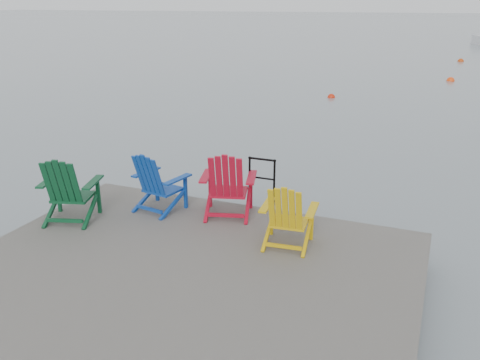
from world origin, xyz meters
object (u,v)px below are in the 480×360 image
at_px(handrail, 262,179).
at_px(chair_red, 228,184).
at_px(chair_blue, 157,182).
at_px(buoy_d, 461,61).
at_px(chair_green, 68,189).
at_px(buoy_a, 331,98).
at_px(buoy_b, 450,81).
at_px(chair_yellow, 288,215).

bearing_deg(handrail, chair_red, -129.86).
xyz_separation_m(chair_blue, buoy_d, (4.85, 31.40, -1.02)).
height_order(chair_red, buoy_d, chair_red).
bearing_deg(chair_red, chair_green, -169.41).
relative_size(buoy_a, buoy_b, 0.80).
bearing_deg(buoy_a, handrail, -82.40).
distance_m(buoy_a, buoy_d, 17.67).
height_order(chair_green, buoy_b, chair_green).
height_order(handrail, chair_red, chair_red).
distance_m(chair_green, buoy_a, 15.45).
bearing_deg(chair_blue, chair_yellow, -0.37).
height_order(chair_green, buoy_a, chair_green).
height_order(chair_blue, buoy_d, chair_blue).
height_order(chair_green, chair_blue, chair_green).
bearing_deg(handrail, buoy_b, 82.40).
xyz_separation_m(chair_red, buoy_d, (3.68, 31.16, -1.06)).
bearing_deg(chair_yellow, buoy_a, 94.53).
bearing_deg(buoy_b, chair_green, -103.62).
xyz_separation_m(chair_green, buoy_b, (5.43, 22.41, -1.05)).
distance_m(handrail, chair_green, 3.12).
height_order(chair_red, chair_yellow, chair_red).
bearing_deg(buoy_a, chair_blue, -89.00).
xyz_separation_m(chair_yellow, buoy_d, (2.45, 31.86, -0.99)).
relative_size(chair_red, buoy_a, 3.43).
relative_size(chair_yellow, buoy_b, 2.41).
distance_m(chair_blue, buoy_b, 21.97).
relative_size(handrail, chair_yellow, 0.93).
relative_size(chair_red, buoy_b, 2.75).
bearing_deg(buoy_a, chair_green, -93.07).
bearing_deg(buoy_b, buoy_d, 87.13).
relative_size(chair_green, buoy_b, 2.71).
height_order(handrail, buoy_a, handrail).
distance_m(buoy_b, buoy_d, 9.91).
distance_m(handrail, chair_red, 0.64).
distance_m(handrail, buoy_d, 30.86).
bearing_deg(buoy_d, buoy_a, -106.79).
height_order(chair_yellow, buoy_a, chair_yellow).
xyz_separation_m(buoy_a, buoy_d, (5.10, 16.92, 0.00)).
height_order(chair_yellow, buoy_b, chair_yellow).
height_order(chair_blue, buoy_a, chair_blue).
distance_m(buoy_a, buoy_b, 8.40).
relative_size(chair_blue, chair_yellow, 1.05).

